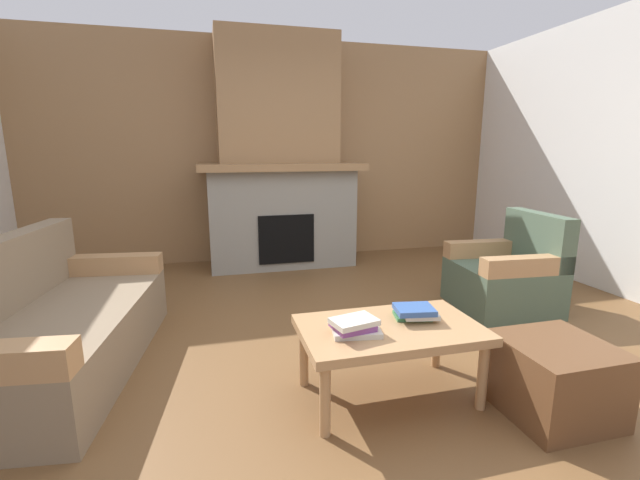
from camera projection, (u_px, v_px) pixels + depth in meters
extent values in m
plane|color=brown|center=(347.00, 362.00, 2.83)|extent=(9.00, 9.00, 0.00)
cube|color=#997047|center=(275.00, 152.00, 5.38)|extent=(6.00, 0.12, 2.70)
cube|color=gray|center=(281.00, 218.00, 5.16)|extent=(1.70, 0.70, 1.15)
cube|color=black|center=(286.00, 239.00, 4.88)|extent=(0.64, 0.08, 0.56)
cube|color=#997047|center=(281.00, 167.00, 4.98)|extent=(1.90, 0.82, 0.08)
cube|color=#997047|center=(277.00, 99.00, 4.96)|extent=(1.40, 0.50, 1.47)
cube|color=#847056|center=(65.00, 340.00, 2.70)|extent=(1.06, 1.89, 0.40)
cube|color=tan|center=(107.00, 264.00, 3.43)|extent=(0.85, 0.26, 0.15)
cube|color=#4C604C|center=(501.00, 287.00, 3.75)|extent=(0.81, 0.81, 0.40)
cube|color=#4C604C|center=(537.00, 238.00, 3.71)|extent=(0.20, 0.77, 0.45)
cube|color=tan|center=(484.00, 248.00, 3.99)|extent=(0.77, 0.20, 0.15)
cube|color=tan|center=(527.00, 266.00, 3.39)|extent=(0.77, 0.20, 0.15)
cube|color=tan|center=(390.00, 330.00, 2.36)|extent=(1.00, 0.60, 0.05)
cylinder|color=tan|center=(325.00, 400.00, 2.07)|extent=(0.06, 0.06, 0.38)
cylinder|color=tan|center=(483.00, 376.00, 2.28)|extent=(0.06, 0.06, 0.38)
cylinder|color=tan|center=(304.00, 355.00, 2.52)|extent=(0.06, 0.06, 0.38)
cylinder|color=tan|center=(437.00, 339.00, 2.74)|extent=(0.06, 0.06, 0.38)
cube|color=brown|center=(554.00, 378.00, 2.24)|extent=(0.52, 0.52, 0.40)
cube|color=beige|center=(356.00, 331.00, 2.24)|extent=(0.27, 0.20, 0.03)
cube|color=#7A3D84|center=(353.00, 326.00, 2.24)|extent=(0.23, 0.20, 0.03)
cube|color=beige|center=(354.00, 321.00, 2.22)|extent=(0.26, 0.21, 0.03)
cube|color=#3D7F4C|center=(412.00, 316.00, 2.47)|extent=(0.23, 0.18, 0.02)
cube|color=beige|center=(420.00, 314.00, 2.43)|extent=(0.22, 0.19, 0.03)
cube|color=#335699|center=(414.00, 310.00, 2.42)|extent=(0.24, 0.21, 0.03)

